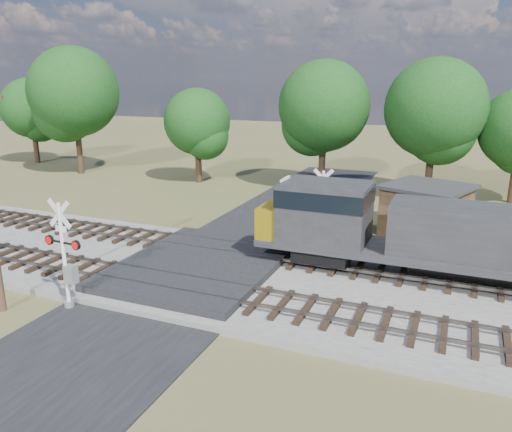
% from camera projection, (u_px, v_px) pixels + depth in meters
% --- Properties ---
extents(ground, '(160.00, 160.00, 0.00)m').
position_uv_depth(ground, '(196.00, 277.00, 23.32)').
color(ground, brown).
rests_on(ground, ground).
extents(ballast_bed, '(140.00, 10.00, 0.30)m').
position_uv_depth(ballast_bed, '(420.00, 306.00, 20.03)').
color(ballast_bed, gray).
rests_on(ballast_bed, ground).
extents(road, '(7.00, 60.00, 0.08)m').
position_uv_depth(road, '(196.00, 276.00, 23.31)').
color(road, black).
rests_on(road, ground).
extents(crossing_panel, '(7.00, 9.00, 0.62)m').
position_uv_depth(crossing_panel, '(200.00, 267.00, 23.68)').
color(crossing_panel, '#262628').
rests_on(crossing_panel, ground).
extents(track_near, '(140.00, 2.60, 0.33)m').
position_uv_depth(track_near, '(238.00, 296.00, 20.27)').
color(track_near, black).
rests_on(track_near, ballast_bed).
extents(track_far, '(140.00, 2.60, 0.33)m').
position_uv_depth(track_far, '(280.00, 257.00, 24.72)').
color(track_far, black).
rests_on(track_far, ballast_bed).
extents(crossing_signal_near, '(1.83, 0.40, 4.54)m').
position_uv_depth(crossing_signal_near, '(67.00, 265.00, 19.59)').
color(crossing_signal_near, silver).
rests_on(crossing_signal_near, ground).
extents(crossing_signal_far, '(1.75, 0.42, 4.35)m').
position_uv_depth(crossing_signal_far, '(320.00, 215.00, 26.99)').
color(crossing_signal_far, silver).
rests_on(crossing_signal_far, ground).
extents(equipment_shed, '(5.67, 5.67, 3.01)m').
position_uv_depth(equipment_shed, '(426.00, 210.00, 29.12)').
color(equipment_shed, '#422B1C').
rests_on(equipment_shed, ground).
extents(treeline, '(78.87, 11.60, 11.80)m').
position_uv_depth(treeline, '(400.00, 109.00, 37.52)').
color(treeline, black).
rests_on(treeline, ground).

